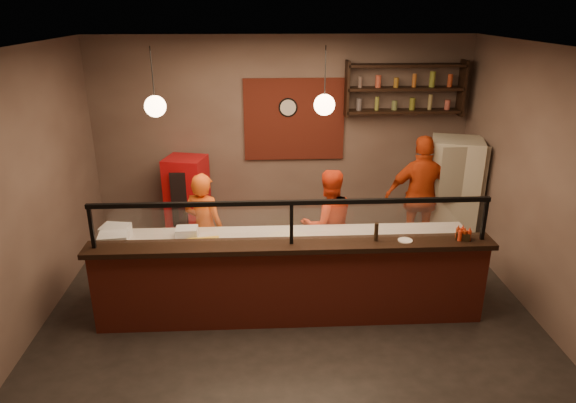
{
  "coord_description": "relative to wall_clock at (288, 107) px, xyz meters",
  "views": [
    {
      "loc": [
        -0.31,
        -5.59,
        3.62
      ],
      "look_at": [
        -0.01,
        0.3,
        1.34
      ],
      "focal_mm": 32.0,
      "sensor_mm": 36.0,
      "label": 1
    }
  ],
  "objects": [
    {
      "name": "floor",
      "position": [
        -0.1,
        -2.46,
        -2.1
      ],
      "size": [
        6.0,
        6.0,
        0.0
      ],
      "primitive_type": "plane",
      "color": "black",
      "rests_on": "ground"
    },
    {
      "name": "ceiling",
      "position": [
        -0.1,
        -2.46,
        1.1
      ],
      "size": [
        6.0,
        6.0,
        0.0
      ],
      "primitive_type": "plane",
      "rotation": [
        3.14,
        0.0,
        0.0
      ],
      "color": "#342F28",
      "rests_on": "wall_back"
    },
    {
      "name": "wall_back",
      "position": [
        -0.1,
        0.04,
        -0.5
      ],
      "size": [
        6.0,
        0.0,
        6.0
      ],
      "primitive_type": "plane",
      "rotation": [
        1.57,
        0.0,
        0.0
      ],
      "color": "#756055",
      "rests_on": "floor"
    },
    {
      "name": "wall_left",
      "position": [
        -3.1,
        -2.46,
        -0.5
      ],
      "size": [
        0.0,
        5.0,
        5.0
      ],
      "primitive_type": "plane",
      "rotation": [
        1.57,
        0.0,
        1.57
      ],
      "color": "#756055",
      "rests_on": "floor"
    },
    {
      "name": "wall_right",
      "position": [
        2.9,
        -2.46,
        -0.5
      ],
      "size": [
        0.0,
        5.0,
        5.0
      ],
      "primitive_type": "plane",
      "rotation": [
        1.57,
        0.0,
        -1.57
      ],
      "color": "#756055",
      "rests_on": "floor"
    },
    {
      "name": "wall_front",
      "position": [
        -0.1,
        -4.96,
        -0.5
      ],
      "size": [
        6.0,
        0.0,
        6.0
      ],
      "primitive_type": "plane",
      "rotation": [
        -1.57,
        0.0,
        0.0
      ],
      "color": "#756055",
      "rests_on": "floor"
    },
    {
      "name": "brick_patch",
      "position": [
        0.1,
        0.01,
        -0.2
      ],
      "size": [
        1.6,
        0.04,
        1.3
      ],
      "primitive_type": "cube",
      "color": "maroon",
      "rests_on": "wall_back"
    },
    {
      "name": "service_counter",
      "position": [
        -0.1,
        -2.76,
        -1.6
      ],
      "size": [
        4.6,
        0.25,
        1.0
      ],
      "primitive_type": "cube",
      "color": "maroon",
      "rests_on": "floor"
    },
    {
      "name": "counter_ledge",
      "position": [
        -0.1,
        -2.76,
        -1.07
      ],
      "size": [
        4.7,
        0.37,
        0.06
      ],
      "primitive_type": "cube",
      "color": "black",
      "rests_on": "service_counter"
    },
    {
      "name": "worktop_cabinet",
      "position": [
        -0.1,
        -2.26,
        -1.68
      ],
      "size": [
        4.6,
        0.75,
        0.85
      ],
      "primitive_type": "cube",
      "color": "gray",
      "rests_on": "floor"
    },
    {
      "name": "worktop",
      "position": [
        -0.1,
        -2.26,
        -1.23
      ],
      "size": [
        4.6,
        0.75,
        0.05
      ],
      "primitive_type": "cube",
      "color": "silver",
      "rests_on": "worktop_cabinet"
    },
    {
      "name": "sneeze_guard",
      "position": [
        -0.1,
        -2.76,
        -0.73
      ],
      "size": [
        4.5,
        0.05,
        0.52
      ],
      "color": "white",
      "rests_on": "counter_ledge"
    },
    {
      "name": "wall_shelving",
      "position": [
        1.8,
        -0.14,
        0.3
      ],
      "size": [
        1.84,
        0.28,
        0.85
      ],
      "color": "black",
      "rests_on": "wall_back"
    },
    {
      "name": "wall_clock",
      "position": [
        0.0,
        0.0,
        0.0
      ],
      "size": [
        0.3,
        0.04,
        0.3
      ],
      "primitive_type": "cylinder",
      "rotation": [
        1.57,
        0.0,
        0.0
      ],
      "color": "black",
      "rests_on": "wall_back"
    },
    {
      "name": "pendant_left",
      "position": [
        -1.6,
        -2.26,
        0.45
      ],
      "size": [
        0.24,
        0.24,
        0.77
      ],
      "color": "black",
      "rests_on": "ceiling"
    },
    {
      "name": "pendant_right",
      "position": [
        0.3,
        -2.26,
        0.45
      ],
      "size": [
        0.24,
        0.24,
        0.77
      ],
      "color": "black",
      "rests_on": "ceiling"
    },
    {
      "name": "cook_left",
      "position": [
        -1.22,
        -1.65,
        -1.32
      ],
      "size": [
        0.67,
        0.57,
        1.56
      ],
      "primitive_type": "imported",
      "rotation": [
        0.0,
        0.0,
        2.74
      ],
      "color": "#E55515",
      "rests_on": "floor"
    },
    {
      "name": "cook_mid",
      "position": [
        0.47,
        -1.63,
        -1.31
      ],
      "size": [
        0.87,
        0.74,
        1.58
      ],
      "primitive_type": "imported",
      "rotation": [
        0.0,
        0.0,
        3.35
      ],
      "color": "red",
      "rests_on": "floor"
    },
    {
      "name": "cook_right",
      "position": [
        1.95,
        -0.98,
        -1.17
      ],
      "size": [
        1.11,
        0.51,
        1.86
      ],
      "primitive_type": "imported",
      "rotation": [
        0.0,
        0.0,
        3.09
      ],
      "color": "#C93E13",
      "rests_on": "floor"
    },
    {
      "name": "fridge",
      "position": [
        2.5,
        -0.77,
        -1.23
      ],
      "size": [
        0.89,
        0.86,
        1.75
      ],
      "primitive_type": "cube",
      "rotation": [
        0.0,
        0.0,
        -0.29
      ],
      "color": "beige",
      "rests_on": "floor"
    },
    {
      "name": "red_cooler",
      "position": [
        -1.63,
        -0.31,
        -1.4
      ],
      "size": [
        0.7,
        0.67,
        1.39
      ],
      "primitive_type": "cube",
      "rotation": [
        0.0,
        0.0,
        -0.23
      ],
      "color": "red",
      "rests_on": "floor"
    },
    {
      "name": "pizza_dough",
      "position": [
        -0.12,
        -2.33,
        -1.19
      ],
      "size": [
        0.66,
        0.66,
        0.01
      ],
      "primitive_type": "cylinder",
      "rotation": [
        0.0,
        0.0,
        0.26
      ],
      "color": "beige",
      "rests_on": "worktop"
    },
    {
      "name": "prep_tub_a",
      "position": [
        -2.25,
        -2.16,
        -1.12
      ],
      "size": [
        0.37,
        0.31,
        0.16
      ],
      "primitive_type": "cube",
      "rotation": [
        0.0,
        0.0,
        -0.16
      ],
      "color": "silver",
      "rests_on": "worktop"
    },
    {
      "name": "prep_tub_b",
      "position": [
        -1.37,
        -2.2,
        -1.13
      ],
      "size": [
        0.27,
        0.22,
        0.13
      ],
      "primitive_type": "cube",
      "rotation": [
        0.0,
        0.0,
        0.02
      ],
      "color": "silver",
      "rests_on": "worktop"
    },
    {
      "name": "prep_tub_c",
      "position": [
        -2.2,
        -2.42,
        -1.12
      ],
      "size": [
        0.37,
        0.31,
        0.17
      ],
      "primitive_type": "cube",
      "rotation": [
        0.0,
        0.0,
        0.12
      ],
      "color": "white",
      "rests_on": "worktop"
    },
    {
      "name": "rolling_pin",
      "position": [
        -1.15,
        -2.33,
        -1.17
      ],
      "size": [
        0.38,
        0.12,
        0.06
      ],
      "primitive_type": "cylinder",
      "rotation": [
        0.0,
        1.57,
        0.14
      ],
      "color": "gold",
      "rests_on": "worktop"
    },
    {
      "name": "condiment_caddy",
      "position": [
        1.9,
        -2.75,
        -1.0
      ],
      "size": [
        0.2,
        0.18,
        0.09
      ],
      "primitive_type": "cube",
      "rotation": [
        0.0,
        0.0,
        -0.41
      ],
      "color": "black",
      "rests_on": "counter_ledge"
    },
    {
      "name": "pepper_mill",
      "position": [
        0.88,
        -2.73,
        -0.93
      ],
      "size": [
        0.06,
        0.06,
        0.22
      ],
      "primitive_type": "cylinder",
      "rotation": [
        0.0,
        0.0,
        -0.42
      ],
      "color": "black",
      "rests_on": "counter_ledge"
    },
    {
      "name": "small_plate",
      "position": [
        1.22,
        -2.76,
        -1.03
      ],
      "size": [
        0.19,
        0.19,
        0.01
      ],
      "primitive_type": "cylinder",
      "rotation": [
        0.0,
        0.0,
        0.16
      ],
      "color": "silver",
      "rests_on": "counter_ledge"
    }
  ]
}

